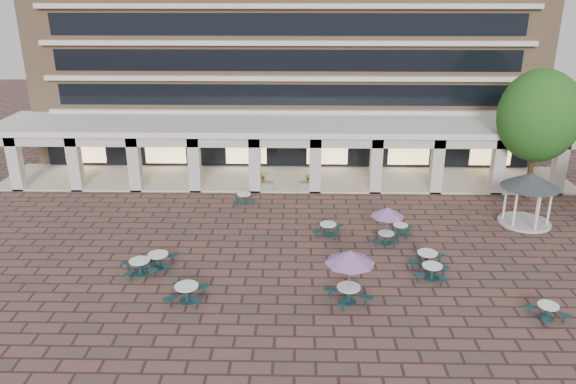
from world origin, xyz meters
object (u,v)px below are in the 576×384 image
object	(u,v)px
planter_left	(262,181)
planter_right	(309,183)
gazebo	(530,186)
picnic_table_0	(187,292)
picnic_table_3	(547,310)

from	to	relation	value
planter_left	planter_right	bearing A→B (deg)	0.00
gazebo	planter_right	xyz separation A→B (m)	(-13.14, 5.86, -2.00)
gazebo	planter_right	distance (m)	14.53
picnic_table_0	gazebo	xyz separation A→B (m)	(19.06, 9.37, 1.95)
picnic_table_0	planter_right	distance (m)	16.34
picnic_table_3	picnic_table_0	bearing A→B (deg)	159.43
picnic_table_0	planter_right	xyz separation A→B (m)	(5.92, 15.23, -0.05)
gazebo	planter_right	world-z (taller)	gazebo
picnic_table_0	picnic_table_3	size ratio (longest dim) A/B	1.10
picnic_table_0	picnic_table_3	world-z (taller)	picnic_table_0
picnic_table_0	planter_right	world-z (taller)	planter_right
picnic_table_3	gazebo	size ratio (longest dim) A/B	0.52
gazebo	picnic_table_3	bearing A→B (deg)	-105.60
picnic_table_0	planter_left	xyz separation A→B (m)	(2.51, 15.23, 0.08)
picnic_table_0	planter_right	bearing A→B (deg)	74.41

